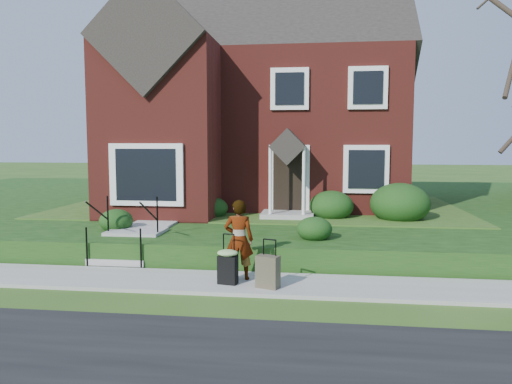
% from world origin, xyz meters
% --- Properties ---
extents(ground, '(120.00, 120.00, 0.00)m').
position_xyz_m(ground, '(0.00, 0.00, 0.00)').
color(ground, '#2D5119').
rests_on(ground, ground).
extents(sidewalk, '(60.00, 1.60, 0.08)m').
position_xyz_m(sidewalk, '(0.00, 0.00, 0.04)').
color(sidewalk, '#9E9B93').
rests_on(sidewalk, ground).
extents(terrace, '(44.00, 20.00, 0.60)m').
position_xyz_m(terrace, '(4.00, 10.90, 0.30)').
color(terrace, '#17380F').
rests_on(terrace, ground).
extents(walkway, '(1.20, 6.00, 0.06)m').
position_xyz_m(walkway, '(-2.50, 5.00, 0.63)').
color(walkway, '#9E9B93').
rests_on(walkway, terrace).
extents(main_house, '(10.40, 10.20, 9.40)m').
position_xyz_m(main_house, '(-0.21, 9.61, 5.26)').
color(main_house, maroon).
rests_on(main_house, terrace).
extents(front_steps, '(1.40, 2.02, 1.50)m').
position_xyz_m(front_steps, '(-2.50, 1.84, 0.47)').
color(front_steps, '#9E9B93').
rests_on(front_steps, ground).
extents(foundation_shrubs, '(10.22, 4.67, 1.25)m').
position_xyz_m(foundation_shrubs, '(1.46, 5.15, 1.12)').
color(foundation_shrubs, '#15330F').
rests_on(foundation_shrubs, terrace).
extents(woman, '(0.64, 0.44, 1.67)m').
position_xyz_m(woman, '(0.53, 0.18, 0.92)').
color(woman, '#999999').
rests_on(woman, sidewalk).
extents(suitcase_black, '(0.48, 0.42, 1.02)m').
position_xyz_m(suitcase_black, '(0.36, -0.21, 0.48)').
color(suitcase_black, black).
rests_on(suitcase_black, sidewalk).
extents(suitcase_olive, '(0.50, 0.38, 0.96)m').
position_xyz_m(suitcase_olive, '(1.19, -0.37, 0.40)').
color(suitcase_olive, '#4D4733').
rests_on(suitcase_olive, sidewalk).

